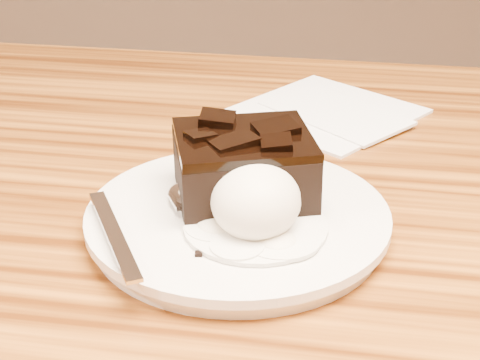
% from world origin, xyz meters
% --- Properties ---
extents(plate, '(0.23, 0.23, 0.02)m').
position_xyz_m(plate, '(-0.05, -0.04, 0.76)').
color(plate, silver).
rests_on(plate, dining_table).
extents(brownie, '(0.12, 0.11, 0.05)m').
position_xyz_m(brownie, '(-0.05, -0.02, 0.79)').
color(brownie, black).
rests_on(brownie, plate).
extents(ice_cream_scoop, '(0.06, 0.07, 0.05)m').
position_xyz_m(ice_cream_scoop, '(-0.04, -0.06, 0.79)').
color(ice_cream_scoop, '#F0E4CF').
rests_on(ice_cream_scoop, plate).
extents(melt_puddle, '(0.10, 0.10, 0.00)m').
position_xyz_m(melt_puddle, '(-0.04, -0.06, 0.77)').
color(melt_puddle, white).
rests_on(melt_puddle, plate).
extents(spoon, '(0.12, 0.18, 0.01)m').
position_xyz_m(spoon, '(-0.09, -0.03, 0.77)').
color(spoon, silver).
rests_on(spoon, plate).
extents(napkin, '(0.22, 0.22, 0.01)m').
position_xyz_m(napkin, '(-0.01, 0.22, 0.75)').
color(napkin, white).
rests_on(napkin, dining_table).
extents(crumb_a, '(0.01, 0.01, 0.00)m').
position_xyz_m(crumb_a, '(-0.05, -0.03, 0.77)').
color(crumb_a, black).
rests_on(crumb_a, plate).
extents(crumb_b, '(0.01, 0.01, 0.00)m').
position_xyz_m(crumb_b, '(-0.07, -0.10, 0.77)').
color(crumb_b, black).
rests_on(crumb_b, plate).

